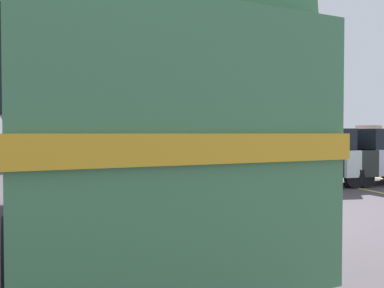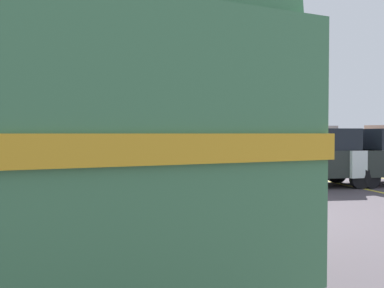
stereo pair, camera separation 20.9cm
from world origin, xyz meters
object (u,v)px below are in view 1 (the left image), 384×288
(parked_car_middle, at_px, (379,155))
(lamp_post, at_px, (181,86))
(vintage_coach, at_px, (89,113))
(parked_car_nearest, at_px, (307,157))

(parked_car_middle, distance_m, lamp_post, 7.44)
(vintage_coach, distance_m, lamp_post, 8.81)
(vintage_coach, relative_size, lamp_post, 1.43)
(parked_car_nearest, relative_size, lamp_post, 0.68)
(vintage_coach, relative_size, parked_car_middle, 2.09)
(parked_car_middle, height_order, lamp_post, lamp_post)
(vintage_coach, bearing_deg, lamp_post, 57.22)
(vintage_coach, distance_m, parked_car_nearest, 8.48)
(vintage_coach, height_order, lamp_post, lamp_post)
(vintage_coach, height_order, parked_car_nearest, vintage_coach)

